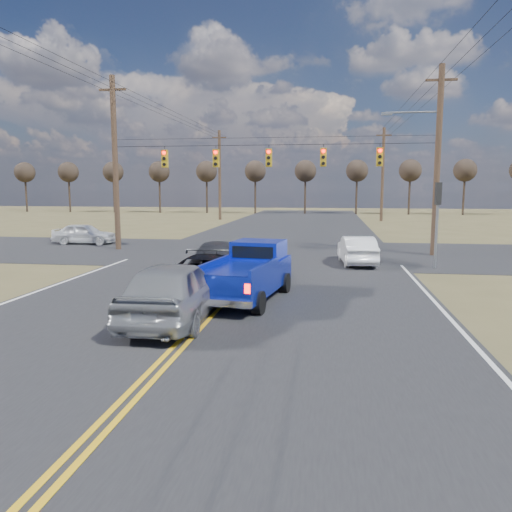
# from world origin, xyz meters

# --- Properties ---
(ground) EXTENTS (160.00, 160.00, 0.00)m
(ground) POSITION_xyz_m (0.00, 0.00, 0.00)
(ground) COLOR brown
(ground) RESTS_ON ground
(road_main) EXTENTS (14.00, 120.00, 0.02)m
(road_main) POSITION_xyz_m (0.00, 10.00, 0.00)
(road_main) COLOR #28282B
(road_main) RESTS_ON ground
(road_cross) EXTENTS (120.00, 12.00, 0.02)m
(road_cross) POSITION_xyz_m (0.00, 18.00, 0.00)
(road_cross) COLOR #28282B
(road_cross) RESTS_ON ground
(signal_gantry) EXTENTS (19.60, 4.83, 10.00)m
(signal_gantry) POSITION_xyz_m (0.50, 17.79, 5.06)
(signal_gantry) COLOR #473323
(signal_gantry) RESTS_ON ground
(utility_poles) EXTENTS (19.60, 58.32, 10.00)m
(utility_poles) POSITION_xyz_m (0.00, 17.00, 5.23)
(utility_poles) COLOR #473323
(utility_poles) RESTS_ON ground
(treeline) EXTENTS (87.00, 117.80, 7.40)m
(treeline) POSITION_xyz_m (0.00, 26.96, 5.70)
(treeline) COLOR #33261C
(treeline) RESTS_ON ground
(pickup_truck) EXTENTS (2.56, 5.15, 1.85)m
(pickup_truck) POSITION_xyz_m (0.83, 5.92, 0.90)
(pickup_truck) COLOR black
(pickup_truck) RESTS_ON ground
(silver_suv) EXTENTS (2.18, 5.15, 1.74)m
(silver_suv) POSITION_xyz_m (-0.80, 2.99, 0.87)
(silver_suv) COLOR gray
(silver_suv) RESTS_ON ground
(black_suv) EXTENTS (2.96, 5.05, 1.32)m
(black_suv) POSITION_xyz_m (-0.80, 7.43, 0.66)
(black_suv) COLOR black
(black_suv) RESTS_ON ground
(white_car_queue) EXTENTS (1.82, 4.26, 1.36)m
(white_car_queue) POSITION_xyz_m (4.74, 14.34, 0.68)
(white_car_queue) COLOR white
(white_car_queue) RESTS_ON ground
(dgrey_car_queue) EXTENTS (2.35, 5.23, 1.49)m
(dgrey_car_queue) POSITION_xyz_m (-1.03, 10.12, 0.74)
(dgrey_car_queue) COLOR #333338
(dgrey_car_queue) RESTS_ON ground
(cross_car_west) EXTENTS (1.88, 4.10, 1.36)m
(cross_car_west) POSITION_xyz_m (-12.37, 20.39, 0.68)
(cross_car_west) COLOR white
(cross_car_west) RESTS_ON ground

